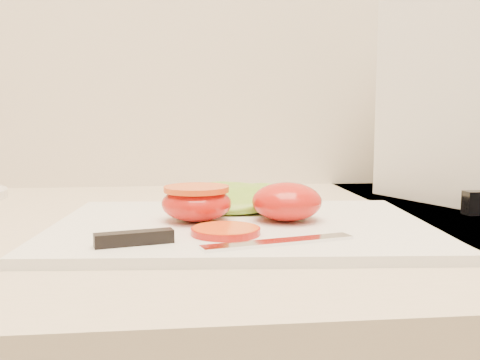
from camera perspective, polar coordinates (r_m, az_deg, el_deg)
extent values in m
cube|color=beige|center=(0.65, 3.19, -5.49)|extent=(3.92, 0.65, 0.03)
cube|color=white|center=(0.58, 0.11, -5.01)|extent=(0.42, 0.32, 0.01)
ellipsoid|color=red|center=(0.59, 5.01, -2.30)|extent=(0.08, 0.08, 0.04)
ellipsoid|color=red|center=(0.59, -4.65, -2.52)|extent=(0.08, 0.08, 0.04)
cylinder|color=#DC410F|center=(0.58, -4.67, -0.95)|extent=(0.07, 0.07, 0.01)
cylinder|color=#E7581B|center=(0.52, -1.55, -5.44)|extent=(0.07, 0.07, 0.01)
ellipsoid|color=#8EC333|center=(0.66, -1.56, -1.97)|extent=(0.17, 0.16, 0.03)
ellipsoid|color=#8EC333|center=(0.67, 2.74, -1.93)|extent=(0.14, 0.13, 0.03)
cube|color=silver|center=(0.49, 4.16, -6.62)|extent=(0.15, 0.05, 0.00)
cube|color=black|center=(0.49, -11.22, -6.10)|extent=(0.07, 0.03, 0.01)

